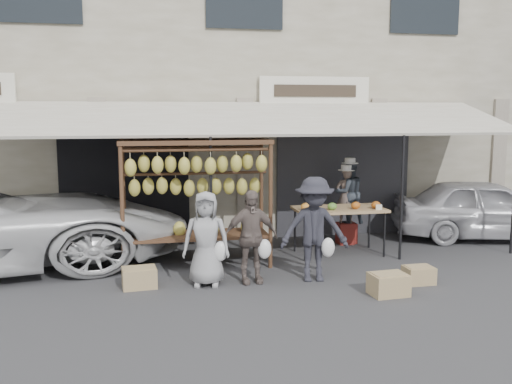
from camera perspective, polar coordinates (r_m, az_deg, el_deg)
ground_plane at (r=9.11m, az=2.78°, el=-9.33°), size 90.00×90.00×0.00m
shophouse at (r=15.10m, az=-3.18°, el=11.59°), size 24.00×6.15×7.30m
awning at (r=10.91m, az=0.02°, el=7.30°), size 10.00×2.35×2.92m
banana_rack at (r=9.92m, az=-6.02°, el=1.39°), size 2.60×0.90×2.24m
produce_table at (r=10.93m, az=8.37°, el=-1.80°), size 1.70×0.90×1.04m
vendor_left at (r=11.82m, az=8.97°, el=-0.39°), size 0.45×0.34×1.13m
vendor_right at (r=11.90m, az=9.31°, el=-0.06°), size 0.62×0.49×1.28m
customer_left at (r=8.97m, az=-5.01°, el=-4.68°), size 0.80×0.60×1.49m
customer_mid at (r=9.07m, az=-0.57°, el=-4.49°), size 0.90×0.42×1.50m
customer_right at (r=9.20m, az=5.85°, el=-3.73°), size 1.17×0.78×1.69m
stool_left at (r=11.96m, az=8.89°, el=-4.10°), size 0.38×0.38×0.44m
stool_right at (r=12.05m, az=9.22°, el=-4.06°), size 0.34×0.34×0.42m
crate_near_a at (r=8.84m, az=13.11°, el=-8.99°), size 0.57×0.45×0.32m
crate_near_b at (r=9.53m, az=15.96°, el=-7.99°), size 0.46×0.35×0.27m
crate_far at (r=9.15m, az=-11.59°, el=-8.39°), size 0.55×0.44×0.31m
sedan at (r=13.12m, az=22.02°, el=-1.57°), size 4.11×2.45×1.31m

